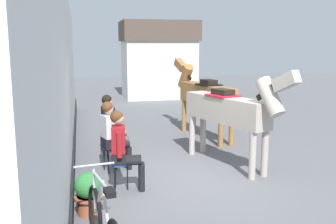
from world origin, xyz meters
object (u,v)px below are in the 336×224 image
seated_visitor_middle (112,132)px  saddled_horse_far (204,94)px  saddled_horse_near (230,110)px  flower_planter_near (89,193)px  seated_visitor_far (111,122)px  seated_visitor_near (122,146)px

seated_visitor_middle → saddled_horse_far: bearing=41.7°
saddled_horse_near → flower_planter_near: saddled_horse_near is taller
seated_visitor_far → seated_visitor_middle: bearing=-93.5°
seated_visitor_far → saddled_horse_near: bearing=-28.0°
seated_visitor_near → seated_visitor_far: (-0.02, 2.09, 0.00)m
seated_visitor_middle → seated_visitor_far: same height
saddled_horse_near → seated_visitor_far: bearing=152.0°
seated_visitor_middle → seated_visitor_far: bearing=86.5°
seated_visitor_near → seated_visitor_far: bearing=90.6°
seated_visitor_far → flower_planter_near: 3.03m
seated_visitor_middle → seated_visitor_far: size_ratio=1.00×
seated_visitor_near → flower_planter_near: (-0.60, -0.85, -0.44)m
saddled_horse_near → flower_planter_near: 3.44m
seated_visitor_far → saddled_horse_far: saddled_horse_far is taller
seated_visitor_near → seated_visitor_middle: (-0.08, 1.08, 0.00)m
flower_planter_near → seated_visitor_far: bearing=79.0°
saddled_horse_near → flower_planter_near: size_ratio=4.50×
saddled_horse_near → saddled_horse_far: 2.57m
seated_visitor_middle → saddled_horse_far: 3.54m
seated_visitor_far → saddled_horse_near: (2.29, -1.21, 0.38)m
flower_planter_near → saddled_horse_near: bearing=31.1°
saddled_horse_far → flower_planter_near: 5.37m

